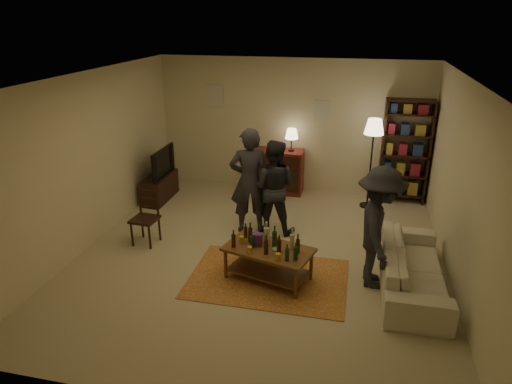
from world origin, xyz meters
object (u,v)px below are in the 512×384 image
(tv_stand, at_px, (159,181))
(person_by_sofa, at_px, (379,228))
(sofa, at_px, (413,268))
(floor_lamp, at_px, (374,133))
(coffee_table, at_px, (268,252))
(bookshelf, at_px, (405,151))
(dresser, at_px, (279,170))
(person_left, at_px, (249,181))
(person_right, at_px, (273,187))
(dining_chair, at_px, (146,215))

(tv_stand, height_order, person_by_sofa, person_by_sofa)
(sofa, bearing_deg, floor_lamp, 12.03)
(coffee_table, bearing_deg, bookshelf, 59.62)
(coffee_table, bearing_deg, tv_stand, 138.02)
(bookshelf, bearing_deg, coffee_table, -120.38)
(coffee_table, bearing_deg, dresser, 97.54)
(coffee_table, xyz_separation_m, person_left, (-0.61, 1.44, 0.48))
(coffee_table, bearing_deg, person_by_sofa, 8.53)
(person_right, bearing_deg, sofa, 151.65)
(tv_stand, xyz_separation_m, floor_lamp, (4.06, 0.54, 1.07))
(bookshelf, relative_size, sofa, 0.97)
(floor_lamp, xyz_separation_m, person_right, (-1.59, -1.45, -0.65))
(dining_chair, relative_size, person_right, 0.57)
(coffee_table, height_order, dresser, dresser)
(coffee_table, distance_m, person_by_sofa, 1.53)
(person_right, bearing_deg, bookshelf, -137.26)
(bookshelf, bearing_deg, person_right, -139.54)
(dresser, distance_m, sofa, 3.93)
(person_left, xyz_separation_m, person_by_sofa, (2.06, -1.22, -0.06))
(dresser, xyz_separation_m, bookshelf, (2.44, 0.07, 0.56))
(dresser, relative_size, floor_lamp, 0.79)
(coffee_table, bearing_deg, person_right, 98.41)
(dresser, height_order, person_left, person_left)
(bookshelf, relative_size, floor_lamp, 1.17)
(floor_lamp, height_order, person_right, floor_lamp)
(coffee_table, relative_size, dining_chair, 1.45)
(floor_lamp, xyz_separation_m, sofa, (0.58, -2.74, -1.15))
(dining_chair, relative_size, floor_lamp, 0.53)
(bookshelf, distance_m, sofa, 3.26)
(sofa, bearing_deg, coffee_table, 96.58)
(dining_chair, height_order, person_by_sofa, person_by_sofa)
(sofa, bearing_deg, person_right, 59.37)
(tv_stand, xyz_separation_m, person_right, (2.47, -0.91, 0.42))
(dresser, relative_size, person_right, 0.84)
(dining_chair, xyz_separation_m, person_right, (1.92, 0.84, 0.33))
(floor_lamp, distance_m, sofa, 3.03)
(dining_chair, xyz_separation_m, bookshelf, (4.14, 2.73, 0.56))
(coffee_table, distance_m, dining_chair, 2.25)
(bookshelf, distance_m, floor_lamp, 0.88)
(person_left, bearing_deg, coffee_table, 97.21)
(bookshelf, relative_size, person_by_sofa, 1.19)
(dresser, xyz_separation_m, person_left, (-0.17, -1.90, 0.43))
(dresser, bearing_deg, floor_lamp, -11.79)
(coffee_table, relative_size, sofa, 0.64)
(person_left, bearing_deg, dresser, -110.79)
(dresser, bearing_deg, coffee_table, -82.46)
(coffee_table, xyz_separation_m, person_by_sofa, (1.45, 0.22, 0.42))
(sofa, bearing_deg, dining_chair, 83.73)
(floor_lamp, height_order, sofa, floor_lamp)
(tv_stand, relative_size, person_right, 0.66)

